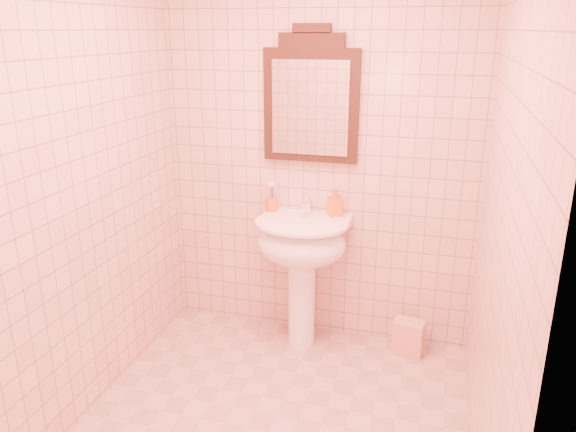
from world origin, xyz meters
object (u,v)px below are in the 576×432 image
(pedestal_sink, at_px, (302,252))
(toothbrush_cup, at_px, (272,204))
(mirror, at_px, (311,100))
(soap_dispenser, at_px, (335,202))
(towel, at_px, (408,337))

(pedestal_sink, bearing_deg, toothbrush_cup, 148.52)
(mirror, distance_m, soap_dispenser, 0.65)
(mirror, height_order, soap_dispenser, mirror)
(mirror, height_order, toothbrush_cup, mirror)
(toothbrush_cup, xyz_separation_m, towel, (0.93, -0.06, -0.80))
(soap_dispenser, xyz_separation_m, towel, (0.52, -0.08, -0.84))
(soap_dispenser, distance_m, towel, 0.99)
(pedestal_sink, bearing_deg, soap_dispenser, 43.68)
(mirror, xyz_separation_m, towel, (0.69, -0.12, -1.46))
(mirror, bearing_deg, towel, -9.77)
(pedestal_sink, distance_m, mirror, 0.94)
(pedestal_sink, distance_m, towel, 0.88)
(toothbrush_cup, xyz_separation_m, soap_dispenser, (0.41, 0.02, 0.04))
(pedestal_sink, xyz_separation_m, towel, (0.69, 0.08, -0.55))
(pedestal_sink, height_order, toothbrush_cup, toothbrush_cup)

